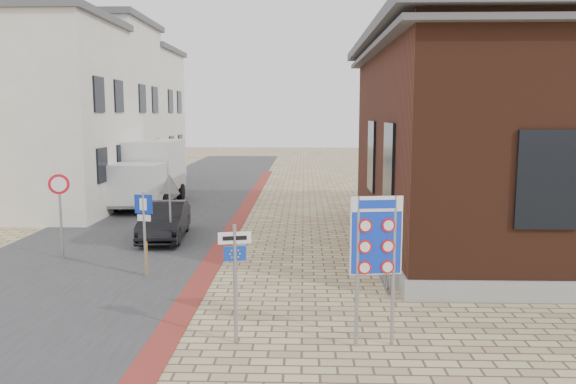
% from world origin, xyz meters
% --- Properties ---
extents(ground, '(120.00, 120.00, 0.00)m').
position_xyz_m(ground, '(0.00, 0.00, 0.00)').
color(ground, tan).
rests_on(ground, ground).
extents(road_strip, '(7.00, 60.00, 0.02)m').
position_xyz_m(road_strip, '(-5.50, 15.00, 0.01)').
color(road_strip, '#38383A').
rests_on(road_strip, ground).
extents(curb_strip, '(0.60, 40.00, 0.02)m').
position_xyz_m(curb_strip, '(-2.00, 10.00, 0.01)').
color(curb_strip, maroon).
rests_on(curb_strip, ground).
extents(brick_building, '(13.00, 13.00, 6.80)m').
position_xyz_m(brick_building, '(8.99, 7.00, 3.49)').
color(brick_building, gray).
rests_on(brick_building, ground).
extents(townhouse_near, '(7.40, 6.40, 8.30)m').
position_xyz_m(townhouse_near, '(-10.99, 12.00, 4.17)').
color(townhouse_near, white).
rests_on(townhouse_near, ground).
extents(townhouse_mid, '(7.40, 6.40, 9.10)m').
position_xyz_m(townhouse_mid, '(-10.99, 18.00, 4.57)').
color(townhouse_mid, white).
rests_on(townhouse_mid, ground).
extents(townhouse_far, '(7.40, 6.40, 8.30)m').
position_xyz_m(townhouse_far, '(-10.99, 24.00, 4.17)').
color(townhouse_far, white).
rests_on(townhouse_far, ground).
extents(bike_rack, '(0.08, 1.80, 0.60)m').
position_xyz_m(bike_rack, '(2.65, 2.20, 0.26)').
color(bike_rack, slate).
rests_on(bike_rack, ground).
extents(sedan, '(1.64, 3.90, 1.25)m').
position_xyz_m(sedan, '(-4.11, 7.26, 0.63)').
color(sedan, black).
rests_on(sedan, ground).
extents(box_truck, '(2.52, 5.75, 2.99)m').
position_xyz_m(box_truck, '(-6.50, 14.20, 1.55)').
color(box_truck, slate).
rests_on(box_truck, ground).
extents(border_sign, '(0.95, 0.18, 2.79)m').
position_xyz_m(border_sign, '(1.93, -1.50, 2.01)').
color(border_sign, gray).
rests_on(border_sign, ground).
extents(essen_sign, '(0.60, 0.17, 2.25)m').
position_xyz_m(essen_sign, '(-0.63, -1.45, 1.47)').
color(essen_sign, gray).
rests_on(essen_sign, ground).
extents(parking_sign, '(0.49, 0.15, 2.25)m').
position_xyz_m(parking_sign, '(-3.50, 2.73, 1.51)').
color(parking_sign, gray).
rests_on(parking_sign, ground).
extents(yield_sign, '(0.81, 0.17, 2.30)m').
position_xyz_m(yield_sign, '(-3.61, 6.00, 1.74)').
color(yield_sign, gray).
rests_on(yield_sign, ground).
extents(speed_sign, '(0.56, 0.25, 2.51)m').
position_xyz_m(speed_sign, '(-6.50, 4.57, 1.69)').
color(speed_sign, gray).
rests_on(speed_sign, ground).
extents(bollard, '(0.11, 0.11, 0.93)m').
position_xyz_m(bollard, '(-3.50, 2.80, 0.46)').
color(bollard, orange).
rests_on(bollard, ground).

